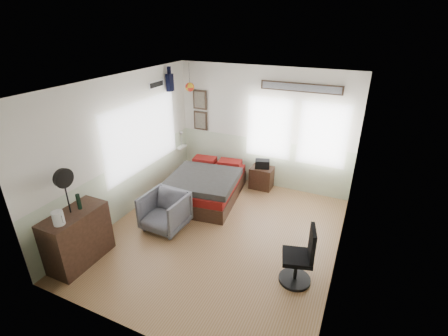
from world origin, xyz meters
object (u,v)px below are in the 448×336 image
at_px(bed, 206,185).
at_px(task_chair, 301,261).
at_px(nightstand, 262,177).
at_px(armchair, 165,211).
at_px(dresser, 78,237).

height_order(bed, task_chair, task_chair).
height_order(nightstand, task_chair, task_chair).
xyz_separation_m(bed, armchair, (-0.18, -1.31, 0.05)).
distance_m(bed, task_chair, 2.91).
bearing_deg(dresser, bed, 71.24).
xyz_separation_m(bed, task_chair, (2.40, -1.64, 0.09)).
height_order(armchair, task_chair, task_chair).
height_order(bed, nightstand, bed).
relative_size(dresser, nightstand, 2.01).
bearing_deg(bed, armchair, -105.59).
relative_size(dresser, armchair, 1.31).
bearing_deg(armchair, dresser, -115.81).
bearing_deg(bed, nightstand, 37.53).
relative_size(bed, task_chair, 2.15).
height_order(armchair, nightstand, armchair).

